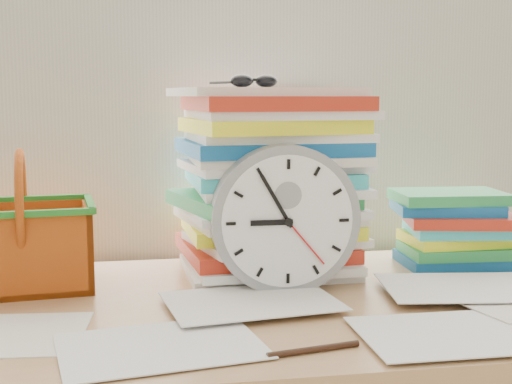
{
  "coord_description": "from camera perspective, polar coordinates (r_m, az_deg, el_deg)",
  "views": [
    {
      "loc": [
        -0.23,
        0.41,
        1.11
      ],
      "look_at": [
        -0.01,
        1.6,
        0.94
      ],
      "focal_mm": 50.0,
      "sensor_mm": 36.0,
      "label": 1
    }
  ],
  "objects": [
    {
      "name": "curtain",
      "position": [
        1.6,
        -1.99,
        14.62
      ],
      "size": [
        2.4,
        0.01,
        2.5
      ],
      "primitive_type": "cube",
      "color": "beige",
      "rests_on": "room_shell"
    },
    {
      "name": "desk",
      "position": [
        1.29,
        0.59,
        -11.84
      ],
      "size": [
        1.4,
        0.7,
        0.75
      ],
      "color": "tan",
      "rests_on": "ground"
    },
    {
      "name": "paper_stack",
      "position": [
        1.44,
        1.11,
        0.9
      ],
      "size": [
        0.41,
        0.35,
        0.37
      ],
      "primitive_type": null,
      "rotation": [
        0.0,
        0.0,
        0.14
      ],
      "color": "white",
      "rests_on": "desk"
    },
    {
      "name": "clock",
      "position": [
        1.29,
        2.3,
        -2.17
      ],
      "size": [
        0.27,
        0.05,
        0.27
      ],
      "primitive_type": "cylinder",
      "rotation": [
        1.57,
        0.0,
        0.0
      ],
      "color": "gray",
      "rests_on": "desk"
    },
    {
      "name": "sunglasses",
      "position": [
        1.42,
        -0.15,
        8.87
      ],
      "size": [
        0.14,
        0.13,
        0.03
      ],
      "primitive_type": null,
      "rotation": [
        0.0,
        0.0,
        0.37
      ],
      "color": "black",
      "rests_on": "paper_stack"
    },
    {
      "name": "book_stack",
      "position": [
        1.56,
        15.56,
        -2.85
      ],
      "size": [
        0.29,
        0.23,
        0.16
      ],
      "primitive_type": null,
      "rotation": [
        0.0,
        0.0,
        -0.11
      ],
      "color": "white",
      "rests_on": "desk"
    },
    {
      "name": "basket",
      "position": [
        1.39,
        -18.18,
        -2.2
      ],
      "size": [
        0.27,
        0.22,
        0.25
      ],
      "primitive_type": null,
      "rotation": [
        0.0,
        0.0,
        0.11
      ],
      "color": "#C75513",
      "rests_on": "desk"
    },
    {
      "name": "pen",
      "position": [
        1.02,
        4.64,
        -12.44
      ],
      "size": [
        0.14,
        0.04,
        0.01
      ],
      "primitive_type": "cylinder",
      "rotation": [
        0.0,
        1.57,
        0.19
      ],
      "color": "black",
      "rests_on": "desk"
    },
    {
      "name": "scattered_papers",
      "position": [
        1.27,
        0.6,
        -8.4
      ],
      "size": [
        1.26,
        0.42,
        0.02
      ],
      "primitive_type": null,
      "color": "white",
      "rests_on": "desk"
    }
  ]
}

